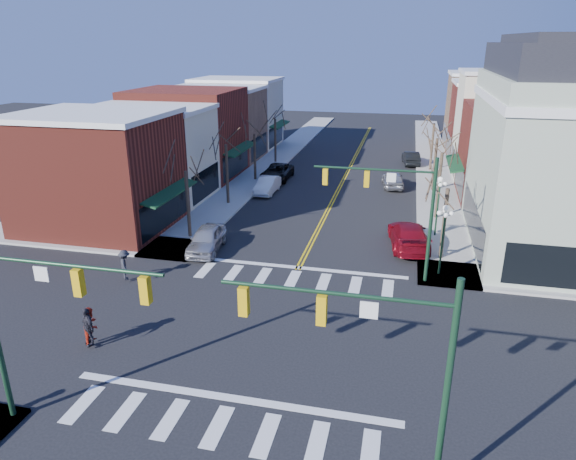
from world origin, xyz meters
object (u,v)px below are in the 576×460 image
Objects in this scene: lamppost_corner at (444,228)px; car_right_mid at (393,179)px; car_left_near at (207,239)px; car_right_far at (411,158)px; lamppost_midblock at (439,196)px; car_left_mid at (267,185)px; car_left_far at (277,172)px; pedestrian_red_b at (91,325)px; pedestrian_dark_b at (125,265)px; car_right_near at (409,235)px; pedestrian_dark_a at (88,326)px.

car_right_mid is (-3.40, 19.08, -2.21)m from lamppost_corner.
car_left_near is 1.04× the size of car_right_far.
lamppost_midblock is 0.98× the size of car_right_mid.
lamppost_corner is at bearing -44.78° from car_left_mid.
pedestrian_red_b is at bearing -91.93° from car_left_far.
pedestrian_dark_b is at bearing -147.02° from lamppost_midblock.
car_right_mid reaches higher than car_right_far.
car_left_near is at bearing -14.74° from pedestrian_red_b.
car_left_far is 30.30m from pedestrian_red_b.
lamppost_corner reaches higher than car_right_near.
pedestrian_red_b is 0.24m from pedestrian_dark_a.
lamppost_midblock is 23.43m from pedestrian_red_b.
car_left_near reaches higher than car_left_far.
car_left_far is at bearing 29.61° from car_right_far.
car_right_mid is (11.20, -0.25, -0.00)m from car_left_far.
car_left_far is 1.22× the size of car_right_far.
pedestrian_dark_a is (-0.90, -11.81, 0.27)m from car_left_near.
car_right_near is (12.51, -10.38, 0.12)m from car_left_mid.
pedestrian_red_b reaches higher than car_left_far.
car_left_mid is 0.98× the size of car_right_mid.
lamppost_midblock is 15.89m from car_left_near.
car_right_mid is (-1.60, 14.90, -0.09)m from car_right_near.
lamppost_midblock is 16.57m from car_left_mid.
car_left_near is 2.64× the size of pedestrian_dark_b.
lamppost_corner is at bearing -8.33° from car_left_near.
lamppost_midblock is 13.22m from car_right_mid.
lamppost_midblock is 0.97× the size of car_right_far.
car_left_near is at bearing -62.91° from pedestrian_dark_b.
pedestrian_dark_b is (-13.96, -23.85, 0.27)m from car_right_mid.
car_right_mid is at bearing 105.12° from lamppost_midblock.
lamppost_midblock is at bearing 97.74° from car_right_mid.
pedestrian_dark_b is at bearing 6.40° from pedestrian_red_b.
pedestrian_dark_a is 6.69m from pedestrian_dark_b.
car_left_far is at bearing 138.69° from lamppost_midblock.
pedestrian_dark_a is at bearing -131.22° from lamppost_midblock.
pedestrian_dark_b is (-15.56, -8.94, 0.19)m from car_right_near.
car_right_mid is 32.60m from pedestrian_dark_a.
car_left_mid is at bearing -44.74° from pedestrian_dark_b.
pedestrian_red_b reaches higher than car_right_far.
lamppost_midblock is at bearing 16.04° from car_left_near.
car_right_near is 14.99m from car_right_mid.
pedestrian_dark_b is (-1.86, 6.19, 0.02)m from pedestrian_red_b.
car_right_near is at bearing -127.77° from lamppost_midblock.
pedestrian_dark_a is (-13.70, -40.28, 0.33)m from car_right_far.
pedestrian_dark_a reaches higher than pedestrian_red_b.
lamppost_midblock is at bearing 84.64° from pedestrian_dark_a.
car_right_near is 17.95m from pedestrian_dark_b.
pedestrian_dark_b is (-3.05, -19.33, 0.31)m from car_left_mid.
car_left_mid is at bearing 123.21° from pedestrian_dark_a.
car_left_mid is at bearing -86.70° from car_left_far.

